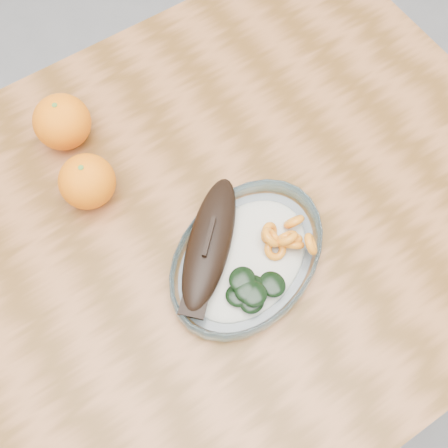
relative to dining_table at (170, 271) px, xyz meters
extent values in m
plane|color=slate|center=(0.00, 0.00, -0.65)|extent=(3.00, 3.00, 0.00)
cube|color=brown|center=(0.00, 0.00, 0.08)|extent=(1.20, 0.80, 0.04)
cylinder|color=brown|center=(0.54, 0.34, -0.30)|extent=(0.06, 0.06, 0.71)
ellipsoid|color=white|center=(0.09, -0.08, 0.10)|extent=(0.56, 0.48, 0.01)
torus|color=#90C5DF|center=(0.09, -0.08, 0.11)|extent=(0.61, 0.61, 0.03)
ellipsoid|color=silver|center=(0.09, -0.08, 0.12)|extent=(0.50, 0.42, 0.02)
ellipsoid|color=black|center=(0.05, -0.04, 0.15)|extent=(0.19, 0.19, 0.04)
ellipsoid|color=black|center=(0.05, -0.04, 0.14)|extent=(0.16, 0.16, 0.02)
cube|color=black|center=(-0.01, -0.11, 0.15)|extent=(0.05, 0.05, 0.01)
cube|color=black|center=(0.05, -0.04, 0.16)|extent=(0.05, 0.05, 0.02)
torus|color=#D3620F|center=(0.13, -0.10, 0.14)|extent=(0.05, 0.05, 0.03)
torus|color=#D3620F|center=(0.16, -0.10, 0.14)|extent=(0.04, 0.04, 0.03)
torus|color=#D3620F|center=(0.15, -0.11, 0.14)|extent=(0.04, 0.04, 0.03)
torus|color=#D3620F|center=(0.14, -0.07, 0.14)|extent=(0.05, 0.04, 0.04)
torus|color=#D3620F|center=(0.18, -0.08, 0.14)|extent=(0.04, 0.03, 0.04)
torus|color=#D3620F|center=(0.15, -0.10, 0.15)|extent=(0.04, 0.04, 0.04)
torus|color=#D3620F|center=(0.17, -0.12, 0.15)|extent=(0.03, 0.05, 0.04)
torus|color=#D3620F|center=(0.13, -0.09, 0.15)|extent=(0.03, 0.04, 0.04)
ellipsoid|color=black|center=(0.07, -0.13, 0.14)|extent=(0.05, 0.05, 0.01)
ellipsoid|color=black|center=(0.06, -0.13, 0.14)|extent=(0.04, 0.04, 0.01)
ellipsoid|color=black|center=(0.05, -0.13, 0.14)|extent=(0.05, 0.05, 0.01)
ellipsoid|color=black|center=(0.10, -0.14, 0.14)|extent=(0.04, 0.04, 0.01)
ellipsoid|color=black|center=(0.06, -0.14, 0.14)|extent=(0.04, 0.04, 0.01)
ellipsoid|color=black|center=(0.07, -0.13, 0.14)|extent=(0.05, 0.05, 0.01)
ellipsoid|color=black|center=(0.06, -0.11, 0.15)|extent=(0.05, 0.05, 0.01)
ellipsoid|color=black|center=(0.06, -0.14, 0.15)|extent=(0.05, 0.05, 0.01)
ellipsoid|color=black|center=(0.06, -0.13, 0.15)|extent=(0.04, 0.04, 0.01)
sphere|color=orange|center=(-0.03, 0.25, 0.14)|extent=(0.09, 0.09, 0.09)
sphere|color=orange|center=(-0.05, 0.14, 0.14)|extent=(0.08, 0.08, 0.08)
camera|label=1|loc=(-0.10, -0.31, 0.86)|focal=45.00mm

